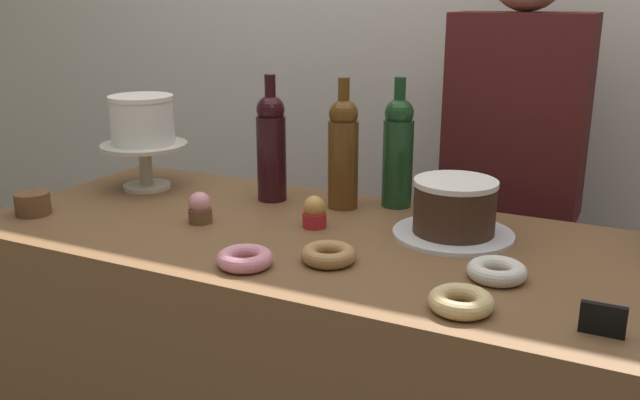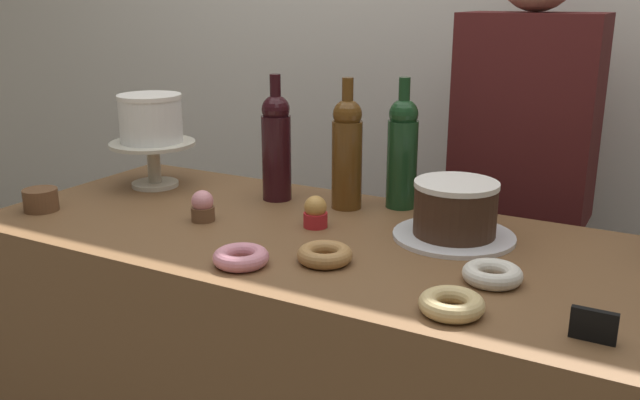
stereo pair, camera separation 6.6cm
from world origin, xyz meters
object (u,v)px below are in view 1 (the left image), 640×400
(cupcake_strawberry, at_px, (200,208))
(cookie_stack, at_px, (33,204))
(wine_bottle_dark_red, at_px, (271,146))
(price_sign_chalkboard, at_px, (603,320))
(wine_bottle_green, at_px, (398,150))
(cupcake_caramel, at_px, (314,213))
(donut_glazed, at_px, (461,301))
(wine_bottle_amber, at_px, (343,151))
(donut_pink, at_px, (245,259))
(white_layer_cake, at_px, (142,120))
(cake_stand_pedestal, at_px, (145,158))
(chocolate_round_cake, at_px, (455,206))
(barista_figure, at_px, (509,217))
(donut_sugar, at_px, (497,271))
(donut_maple, at_px, (329,254))

(cupcake_strawberry, bearing_deg, cookie_stack, -162.21)
(wine_bottle_dark_red, distance_m, price_sign_chalkboard, 0.95)
(wine_bottle_green, distance_m, cookie_stack, 0.91)
(cupcake_caramel, relative_size, donut_glazed, 0.66)
(wine_bottle_amber, bearing_deg, wine_bottle_dark_red, -174.10)
(donut_glazed, relative_size, donut_pink, 1.00)
(white_layer_cake, bearing_deg, cupcake_strawberry, -30.19)
(cake_stand_pedestal, relative_size, chocolate_round_cake, 1.28)
(wine_bottle_amber, distance_m, cupcake_strawberry, 0.38)
(wine_bottle_amber, height_order, barista_figure, barista_figure)
(cake_stand_pedestal, bearing_deg, chocolate_round_cake, -0.84)
(donut_sugar, bearing_deg, cookie_stack, -174.92)
(donut_pink, bearing_deg, wine_bottle_dark_red, 113.33)
(wine_bottle_green, height_order, donut_sugar, wine_bottle_green)
(cake_stand_pedestal, distance_m, wine_bottle_green, 0.70)
(wine_bottle_dark_red, xyz_separation_m, donut_sugar, (0.64, -0.27, -0.13))
(wine_bottle_green, relative_size, donut_glazed, 2.91)
(wine_bottle_green, height_order, donut_pink, wine_bottle_green)
(wine_bottle_green, height_order, cupcake_caramel, wine_bottle_green)
(chocolate_round_cake, bearing_deg, donut_glazed, -72.42)
(wine_bottle_dark_red, height_order, barista_figure, barista_figure)
(white_layer_cake, distance_m, cookie_stack, 0.36)
(cake_stand_pedestal, bearing_deg, cupcake_caramel, -9.20)
(cake_stand_pedestal, distance_m, wine_bottle_amber, 0.57)
(wine_bottle_green, distance_m, donut_pink, 0.55)
(cake_stand_pedestal, xyz_separation_m, barista_figure, (0.91, 0.46, -0.18))
(cake_stand_pedestal, xyz_separation_m, cupcake_strawberry, (0.31, -0.18, -0.05))
(white_layer_cake, xyz_separation_m, wine_bottle_green, (0.68, 0.15, -0.05))
(wine_bottle_dark_red, relative_size, wine_bottle_amber, 1.00)
(cake_stand_pedestal, relative_size, wine_bottle_amber, 0.72)
(cupcake_strawberry, relative_size, price_sign_chalkboard, 1.06)
(cake_stand_pedestal, bearing_deg, barista_figure, 26.93)
(cookie_stack, bearing_deg, donut_pink, -5.05)
(white_layer_cake, distance_m, donut_glazed, 1.07)
(cake_stand_pedestal, relative_size, donut_pink, 2.09)
(donut_maple, bearing_deg, cake_stand_pedestal, 158.34)
(chocolate_round_cake, bearing_deg, donut_sugar, -55.02)
(wine_bottle_amber, height_order, donut_maple, wine_bottle_amber)
(donut_maple, xyz_separation_m, donut_sugar, (0.32, 0.06, 0.00))
(donut_pink, distance_m, barista_figure, 0.91)
(donut_glazed, relative_size, cookie_stack, 1.33)
(donut_sugar, bearing_deg, price_sign_chalkboard, -37.21)
(wine_bottle_dark_red, height_order, donut_glazed, wine_bottle_dark_red)
(cupcake_strawberry, relative_size, donut_sugar, 0.66)
(wine_bottle_green, xyz_separation_m, donut_glazed, (0.31, -0.52, -0.13))
(cupcake_strawberry, height_order, cookie_stack, cupcake_strawberry)
(cupcake_strawberry, height_order, donut_sugar, cupcake_strawberry)
(price_sign_chalkboard, bearing_deg, donut_sugar, 142.79)
(cookie_stack, height_order, price_sign_chalkboard, cookie_stack)
(chocolate_round_cake, relative_size, wine_bottle_green, 0.56)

